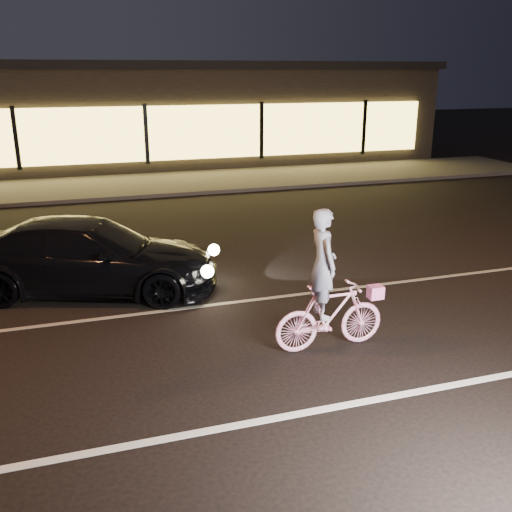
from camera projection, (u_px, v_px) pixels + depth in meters
name	position (u px, v px, depth m)	size (l,w,h in m)	color
ground	(286.00, 352.00, 8.18)	(90.00, 90.00, 0.00)	black
lane_stripe_near	(330.00, 408.00, 6.82)	(60.00, 0.12, 0.01)	silver
lane_stripe_far	(246.00, 301.00, 9.99)	(60.00, 0.10, 0.01)	gray
sidewalk	(156.00, 184.00, 19.93)	(30.00, 4.00, 0.12)	#383533
storefront	(133.00, 112.00, 24.69)	(25.40, 8.42, 4.20)	black
cyclist	(328.00, 300.00, 8.09)	(1.66, 0.57, 2.09)	#FF3E89
sedan	(90.00, 256.00, 10.25)	(4.93, 3.23, 1.33)	black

